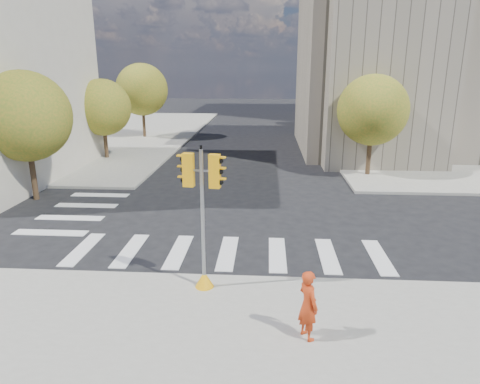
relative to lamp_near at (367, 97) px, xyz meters
name	(u,v)px	position (x,y,z in m)	size (l,w,h in m)	color
ground	(235,233)	(-8.00, -14.00, -4.58)	(160.00, 160.00, 0.00)	black
sidewalk_far_right	(462,137)	(12.00, 12.00, -4.50)	(28.00, 40.00, 0.15)	gray
sidewalk_far_left	(59,133)	(-28.00, 12.00, -4.50)	(28.00, 40.00, 0.15)	gray
civic_building	(456,57)	(7.59, 5.12, 2.68)	(26.00, 16.00, 19.39)	gray
tree_lw_near	(25,116)	(-18.50, -10.00, -0.38)	(4.40, 4.40, 6.41)	#382616
tree_lw_mid	(103,108)	(-18.50, 0.00, -0.82)	(4.00, 4.00, 5.77)	#382616
tree_lw_far	(142,90)	(-18.50, 10.00, -0.04)	(4.80, 4.80, 6.95)	#382616
tree_re_near	(373,110)	(-0.50, -4.00, -0.53)	(4.20, 4.20, 6.16)	#382616
tree_re_mid	(340,94)	(-0.50, 8.00, -0.23)	(4.60, 4.60, 6.66)	#382616
tree_re_far	(323,92)	(-0.50, 20.00, -0.71)	(4.00, 4.00, 5.88)	#382616
lamp_near	(367,97)	(0.00, 0.00, 0.00)	(0.35, 0.18, 8.11)	black
lamp_far	(336,88)	(0.00, 14.00, 0.00)	(0.35, 0.18, 8.11)	black
traffic_signal	(203,230)	(-8.54, -18.79, -2.62)	(1.08, 0.56, 4.29)	#F2A40C
photographer	(308,305)	(-5.69, -21.12, -3.55)	(0.64, 0.42, 1.76)	red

